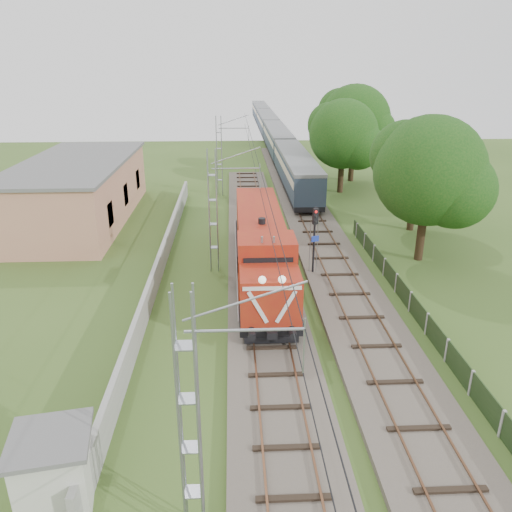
{
  "coord_description": "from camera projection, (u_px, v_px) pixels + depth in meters",
  "views": [
    {
      "loc": [
        -1.75,
        -18.82,
        13.01
      ],
      "look_at": [
        -0.4,
        8.76,
        2.2
      ],
      "focal_mm": 35.0,
      "sensor_mm": 36.0,
      "label": 1
    }
  ],
  "objects": [
    {
      "name": "locomotive",
      "position": [
        261.0,
        246.0,
        31.06
      ],
      "size": [
        3.03,
        17.28,
        4.39
      ],
      "color": "black",
      "rests_on": "ground"
    },
    {
      "name": "track_main",
      "position": [
        264.0,
        299.0,
        28.77
      ],
      "size": [
        4.2,
        70.0,
        0.45
      ],
      "color": "#6B6054",
      "rests_on": "ground"
    },
    {
      "name": "tree_d",
      "position": [
        355.0,
        122.0,
        55.67
      ],
      "size": [
        8.31,
        7.91,
        10.77
      ],
      "color": "#3A2417",
      "rests_on": "ground"
    },
    {
      "name": "ground",
      "position": [
        274.0,
        373.0,
        22.33
      ],
      "size": [
        140.0,
        140.0,
        0.0
      ],
      "primitive_type": "plane",
      "color": "#3A5620",
      "rests_on": "ground"
    },
    {
      "name": "station_building",
      "position": [
        79.0,
        190.0,
        43.01
      ],
      "size": [
        8.4,
        20.4,
        5.22
      ],
      "color": "tan",
      "rests_on": "ground"
    },
    {
      "name": "coach_rake",
      "position": [
        272.0,
        129.0,
        82.95
      ],
      "size": [
        2.88,
        85.82,
        3.32
      ],
      "color": "black",
      "rests_on": "ground"
    },
    {
      "name": "catenary",
      "position": [
        214.0,
        211.0,
        31.88
      ],
      "size": [
        3.31,
        70.0,
        8.0
      ],
      "color": "gray",
      "rests_on": "ground"
    },
    {
      "name": "tree_c",
      "position": [
        344.0,
        135.0,
        50.91
      ],
      "size": [
        7.4,
        7.05,
        9.6
      ],
      "color": "#3A2417",
      "rests_on": "ground"
    },
    {
      "name": "signal_post",
      "position": [
        315.0,
        230.0,
        31.15
      ],
      "size": [
        0.5,
        0.4,
        4.64
      ],
      "color": "black",
      "rests_on": "ground"
    },
    {
      "name": "tree_b",
      "position": [
        418.0,
        165.0,
        39.34
      ],
      "size": [
        6.61,
        6.29,
        8.57
      ],
      "color": "#3A2417",
      "rests_on": "ground"
    },
    {
      "name": "boundary_wall",
      "position": [
        162.0,
        260.0,
        32.92
      ],
      "size": [
        0.25,
        40.0,
        1.5
      ],
      "primitive_type": "cube",
      "color": "#9E9E99",
      "rests_on": "ground"
    },
    {
      "name": "fence",
      "position": [
        427.0,
        324.0,
        25.26
      ],
      "size": [
        0.12,
        32.0,
        1.2
      ],
      "color": "black",
      "rests_on": "ground"
    },
    {
      "name": "tree_a",
      "position": [
        430.0,
        172.0,
        32.84
      ],
      "size": [
        7.64,
        7.28,
        9.91
      ],
      "color": "#3A2417",
      "rests_on": "ground"
    },
    {
      "name": "relay_hut",
      "position": [
        54.0,
        469.0,
        15.41
      ],
      "size": [
        2.77,
        2.77,
        2.48
      ],
      "color": "beige",
      "rests_on": "ground"
    },
    {
      "name": "track_side",
      "position": [
        315.0,
        228.0,
        41.09
      ],
      "size": [
        4.2,
        80.0,
        0.45
      ],
      "color": "#6B6054",
      "rests_on": "ground"
    }
  ]
}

